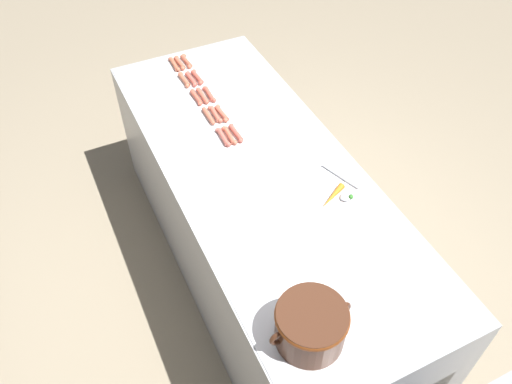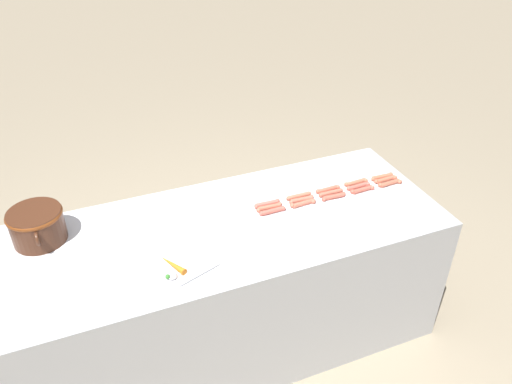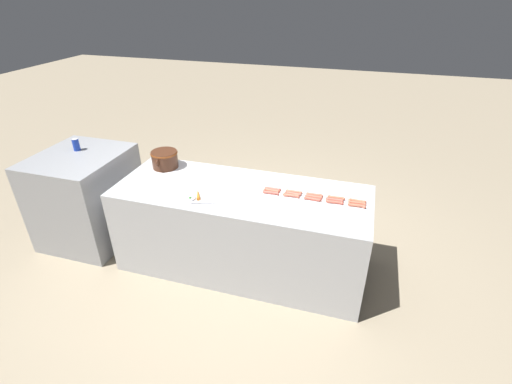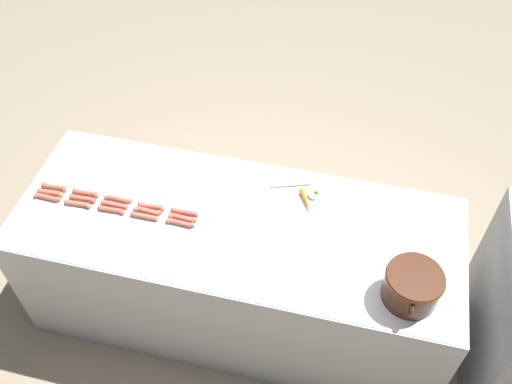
% 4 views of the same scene
% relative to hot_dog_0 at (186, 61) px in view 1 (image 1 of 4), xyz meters
% --- Properties ---
extents(ground_plane, '(20.00, 20.00, 0.00)m').
position_rel_hot_dog_0_xyz_m(ground_plane, '(-0.01, 1.01, -0.86)').
color(ground_plane, gray).
extents(griddle_counter, '(0.89, 2.32, 0.85)m').
position_rel_hot_dog_0_xyz_m(griddle_counter, '(-0.01, 1.01, -0.44)').
color(griddle_counter, '#ADAFB5').
rests_on(griddle_counter, ground_plane).
extents(hot_dog_0, '(0.03, 0.15, 0.03)m').
position_rel_hot_dog_0_xyz_m(hot_dog_0, '(0.00, 0.00, 0.00)').
color(hot_dog_0, '#C16349').
rests_on(hot_dog_0, griddle_counter).
extents(hot_dog_1, '(0.03, 0.15, 0.03)m').
position_rel_hot_dog_0_xyz_m(hot_dog_1, '(0.00, 0.18, 0.00)').
color(hot_dog_1, '#C35A48').
rests_on(hot_dog_1, griddle_counter).
extents(hot_dog_2, '(0.03, 0.15, 0.03)m').
position_rel_hot_dog_0_xyz_m(hot_dog_2, '(0.00, 0.37, 0.00)').
color(hot_dog_2, '#C95B48').
rests_on(hot_dog_2, griddle_counter).
extents(hot_dog_3, '(0.04, 0.15, 0.03)m').
position_rel_hot_dog_0_xyz_m(hot_dog_3, '(0.01, 0.56, 0.00)').
color(hot_dog_3, '#CB634C').
rests_on(hot_dog_3, griddle_counter).
extents(hot_dog_4, '(0.03, 0.15, 0.03)m').
position_rel_hot_dog_0_xyz_m(hot_dog_4, '(0.00, 0.74, 0.00)').
color(hot_dog_4, '#C3594A').
rests_on(hot_dog_4, griddle_counter).
extents(hot_dog_5, '(0.03, 0.15, 0.03)m').
position_rel_hot_dog_0_xyz_m(hot_dog_5, '(0.04, -0.00, 0.00)').
color(hot_dog_5, '#CB664B').
rests_on(hot_dog_5, griddle_counter).
extents(hot_dog_6, '(0.03, 0.15, 0.03)m').
position_rel_hot_dog_0_xyz_m(hot_dog_6, '(0.04, 0.19, 0.00)').
color(hot_dog_6, '#CA5E4F').
rests_on(hot_dog_6, griddle_counter).
extents(hot_dog_7, '(0.03, 0.15, 0.03)m').
position_rel_hot_dog_0_xyz_m(hot_dog_7, '(0.04, 0.37, 0.00)').
color(hot_dog_7, '#C1634D').
rests_on(hot_dog_7, griddle_counter).
extents(hot_dog_8, '(0.03, 0.15, 0.03)m').
position_rel_hot_dog_0_xyz_m(hot_dog_8, '(0.04, 0.55, 0.00)').
color(hot_dog_8, '#C1644F').
rests_on(hot_dog_8, griddle_counter).
extents(hot_dog_9, '(0.03, 0.15, 0.03)m').
position_rel_hot_dog_0_xyz_m(hot_dog_9, '(0.04, 0.74, 0.00)').
color(hot_dog_9, '#CA634B').
rests_on(hot_dog_9, griddle_counter).
extents(hot_dog_10, '(0.03, 0.15, 0.03)m').
position_rel_hot_dog_0_xyz_m(hot_dog_10, '(0.08, 0.00, 0.00)').
color(hot_dog_10, '#C56749').
rests_on(hot_dog_10, griddle_counter).
extents(hot_dog_11, '(0.03, 0.15, 0.03)m').
position_rel_hot_dog_0_xyz_m(hot_dog_11, '(0.08, 0.18, 0.00)').
color(hot_dog_11, '#C2674B').
rests_on(hot_dog_11, griddle_counter).
extents(hot_dog_12, '(0.03, 0.15, 0.03)m').
position_rel_hot_dog_0_xyz_m(hot_dog_12, '(0.08, 0.36, 0.00)').
color(hot_dog_12, '#CC5E48').
rests_on(hot_dog_12, griddle_counter).
extents(hot_dog_13, '(0.03, 0.15, 0.03)m').
position_rel_hot_dog_0_xyz_m(hot_dog_13, '(0.08, 0.55, 0.00)').
color(hot_dog_13, '#C0664D').
rests_on(hot_dog_13, griddle_counter).
extents(hot_dog_14, '(0.03, 0.15, 0.03)m').
position_rel_hot_dog_0_xyz_m(hot_dog_14, '(0.08, 0.74, 0.00)').
color(hot_dog_14, '#C05F51').
rests_on(hot_dog_14, griddle_counter).
extents(bean_pot, '(0.33, 0.27, 0.17)m').
position_rel_hot_dog_0_xyz_m(bean_pot, '(0.23, 1.90, 0.08)').
color(bean_pot, '#472616').
rests_on(bean_pot, griddle_counter).
extents(serving_spoon, '(0.13, 0.27, 0.02)m').
position_rel_hot_dog_0_xyz_m(serving_spoon, '(-0.29, 1.32, -0.01)').
color(serving_spoon, '#B7B7BC').
rests_on(serving_spoon, griddle_counter).
extents(carrot, '(0.17, 0.11, 0.03)m').
position_rel_hot_dog_0_xyz_m(carrot, '(-0.22, 1.34, 0.00)').
color(carrot, orange).
rests_on(carrot, griddle_counter).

